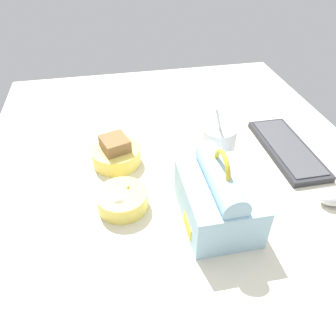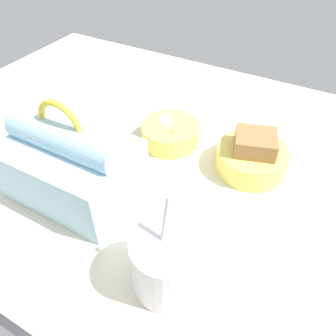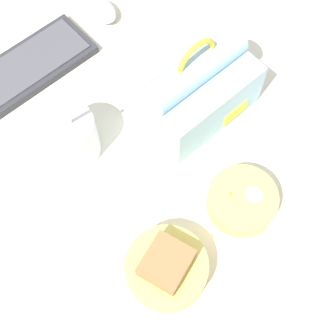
% 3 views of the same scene
% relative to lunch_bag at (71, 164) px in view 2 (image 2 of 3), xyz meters
% --- Properties ---
extents(desk_surface, '(1.40, 1.10, 0.02)m').
position_rel_lunch_bag_xyz_m(desk_surface, '(-0.18, -0.04, -0.08)').
color(desk_surface, beige).
rests_on(desk_surface, ground).
extents(lunch_bag, '(0.21, 0.16, 0.19)m').
position_rel_lunch_bag_xyz_m(lunch_bag, '(0.00, 0.00, 0.00)').
color(lunch_bag, '#9EC6DB').
rests_on(lunch_bag, desk_surface).
extents(soup_cup, '(0.10, 0.10, 0.16)m').
position_rel_lunch_bag_xyz_m(soup_cup, '(-0.23, 0.08, -0.02)').
color(soup_cup, silver).
rests_on(soup_cup, desk_surface).
extents(bento_bowl_sandwich, '(0.14, 0.14, 0.08)m').
position_rel_lunch_bag_xyz_m(bento_bowl_sandwich, '(-0.26, -0.21, -0.03)').
color(bento_bowl_sandwich, '#EFD65B').
rests_on(bento_bowl_sandwich, desk_surface).
extents(bento_bowl_snacks, '(0.12, 0.12, 0.05)m').
position_rel_lunch_bag_xyz_m(bento_bowl_snacks, '(-0.08, -0.21, -0.04)').
color(bento_bowl_snacks, '#EFD65B').
rests_on(bento_bowl_snacks, desk_surface).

